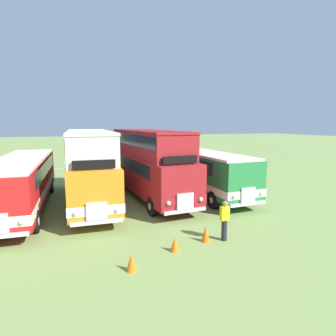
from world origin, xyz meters
name	(u,v)px	position (x,y,z in m)	size (l,w,h in m)	color
ground_plane	(92,203)	(0.00, 0.00, 0.00)	(200.00, 200.00, 0.00)	#7A934C
bus_second_in_row	(22,179)	(-3.79, 0.03, 1.76)	(3.08, 11.71, 2.99)	red
bus_third_in_row	(90,163)	(0.01, 0.22, 2.47)	(3.01, 11.28, 4.49)	orange
bus_fourth_in_row	(149,161)	(3.79, 0.03, 2.47)	(3.11, 10.57, 4.49)	maroon
bus_fifth_in_row	(199,168)	(7.59, 0.36, 1.76)	(2.94, 11.36, 2.99)	#237538
cone_near_end	(206,233)	(3.96, -7.74, 0.36)	(0.36, 0.36, 0.72)	orange
cone_mid_row	(175,244)	(2.40, -8.15, 0.29)	(0.36, 0.36, 0.57)	orange
cone_far_end	(131,263)	(0.48, -9.05, 0.30)	(0.36, 0.36, 0.61)	orange
marshal_person	(225,220)	(4.76, -7.88, 0.89)	(0.36, 0.24, 1.73)	#23232D
rope_fence_line	(82,170)	(0.00, 9.05, 0.69)	(21.27, 0.08, 1.05)	#8C704C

